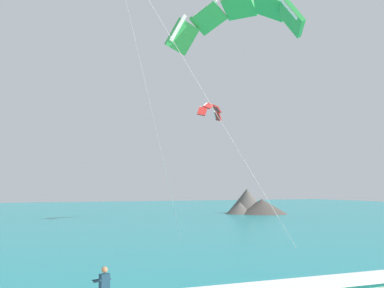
# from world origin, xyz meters

# --- Properties ---
(sea) EXTENTS (200.00, 120.00, 0.20)m
(sea) POSITION_xyz_m (0.00, 74.33, 0.10)
(sea) COLOR teal
(sea) RESTS_ON ground
(kitesurfer) EXTENTS (0.62, 0.62, 1.69)m
(kitesurfer) POSITION_xyz_m (-2.14, 14.52, 0.94)
(kitesurfer) COLOR #143347
(kitesurfer) RESTS_ON ground
(kite_primary) EXTENTS (12.04, 10.50, 14.93)m
(kite_primary) POSITION_xyz_m (7.31, 22.14, 14.78)
(kite_primary) COLOR green
(kite_distant) EXTENTS (4.67, 4.05, 2.02)m
(kite_distant) POSITION_xyz_m (18.77, 49.82, 14.18)
(kite_distant) COLOR red
(headland_right) EXTENTS (10.32, 10.17, 4.22)m
(headland_right) POSITION_xyz_m (32.48, 63.33, 1.62)
(headland_right) COLOR #56514C
(headland_right) RESTS_ON ground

